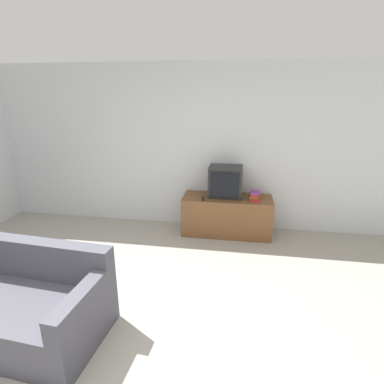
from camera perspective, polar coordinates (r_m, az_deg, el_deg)
The scene contains 7 objects.
ground_plane at distance 2.91m, azimuth -17.47°, elevation -29.77°, with size 14.00×14.00×0.00m, color #9E998E.
wall_back at distance 4.91m, azimuth -3.33°, elevation 8.43°, with size 9.00×0.06×2.60m.
tv_stand at distance 4.78m, azimuth 6.62°, elevation -4.43°, with size 1.38×0.53×0.60m.
television at distance 4.66m, azimuth 6.37°, elevation 2.01°, with size 0.51×0.40×0.47m.
couch at distance 3.41m, azimuth -31.09°, elevation -17.86°, with size 1.82×0.98×0.79m.
book_stack at distance 4.62m, azimuth 11.78°, elevation -0.74°, with size 0.16×0.23×0.13m.
remote_on_stand at distance 4.55m, azimuth 2.08°, elevation -1.25°, with size 0.06×0.15×0.02m.
Camera 1 is at (1.04, -1.70, 2.13)m, focal length 28.00 mm.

